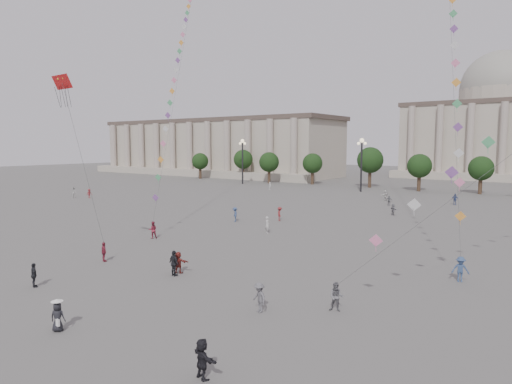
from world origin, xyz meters
The scene contains 28 objects.
ground centered at (0.00, 0.00, 0.00)m, with size 360.00×360.00×0.00m, color #52504D.
hall_west centered at (-75.00, 93.89, 8.43)m, with size 84.00×26.22×17.20m.
hall_central centered at (0.00, 129.22, 14.23)m, with size 48.30×34.30×35.50m.
tree_row centered at (0.00, 78.00, 5.39)m, with size 137.12×5.12×8.00m.
lamp_post_far_west centered at (-45.00, 70.00, 7.35)m, with size 2.00×0.90×10.65m.
lamp_post_mid_west centered at (-15.00, 70.00, 7.35)m, with size 2.00×0.90×10.65m.
person_crowd_0 centered at (5.00, 59.89, 0.88)m, with size 1.03×0.43×1.76m, color #38487F.
person_crowd_1 centered at (-51.99, 30.25, 0.93)m, with size 0.91×0.71×1.86m, color #BBBCB7.
person_crowd_2 centered at (-49.21, 31.40, 0.81)m, with size 1.05×0.60×1.63m, color maroon.
person_crowd_3 centered at (9.53, -2.73, 0.84)m, with size 1.56×0.50×1.68m, color black.
person_crowd_4 centered at (-5.70, 58.44, 0.89)m, with size 1.66×0.53×1.79m, color silver.
person_crowd_6 centered at (7.09, 4.59, 0.86)m, with size 1.11×0.64×1.71m, color #5B5A5F.
person_crowd_10 centered at (-31.67, 62.18, 0.81)m, with size 0.59×0.39×1.62m, color silver.
person_crowd_12 centered at (0.85, 43.90, 0.76)m, with size 1.40×0.45×1.51m, color slate.
person_crowd_13 centered at (-5.67, 23.74, 0.91)m, with size 0.66×0.43×1.81m, color beige.
person_crowd_16 centered at (-3.01, 52.93, 0.78)m, with size 0.92×0.38×1.57m, color slate.
person_crowd_17 centered at (-8.98, 31.21, 0.86)m, with size 1.12×0.64×1.73m, color maroon.
person_crowd_18 centered at (-13.10, 27.47, 0.89)m, with size 1.15×0.66×1.77m, color #344976.
tourist_0 centered at (-9.60, 6.23, 0.80)m, with size 0.93×0.39×1.59m, color maroon.
tourist_1 centered at (-7.64, -0.57, 0.82)m, with size 0.96×0.40×1.63m, color black.
tourist_2 centered at (-2.34, 7.47, 0.80)m, with size 1.48×0.47×1.60m, color maroon.
tourist_4 centered at (-2.04, 6.75, 0.93)m, with size 1.09×0.45×1.86m, color black.
kite_flyer_0 centered at (-13.48, 14.74, 0.86)m, with size 0.84×0.65×1.73m, color maroon.
kite_flyer_1 centered at (14.94, 17.43, 0.89)m, with size 1.14×0.66×1.77m, color #324972.
kite_flyer_2 centered at (10.52, 7.32, 0.84)m, with size 0.81×0.63×1.67m, color slate.
hat_person centered at (0.37, -3.59, 0.81)m, with size 0.87×0.79×1.69m.
dragon_kite centered at (-11.11, 4.19, 13.43)m, with size 2.22×1.37×13.23m.
kite_train_west centered at (-24.74, 30.29, 22.73)m, with size 21.61×29.03×53.16m.
Camera 1 is at (21.67, -15.65, 9.47)m, focal length 32.00 mm.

